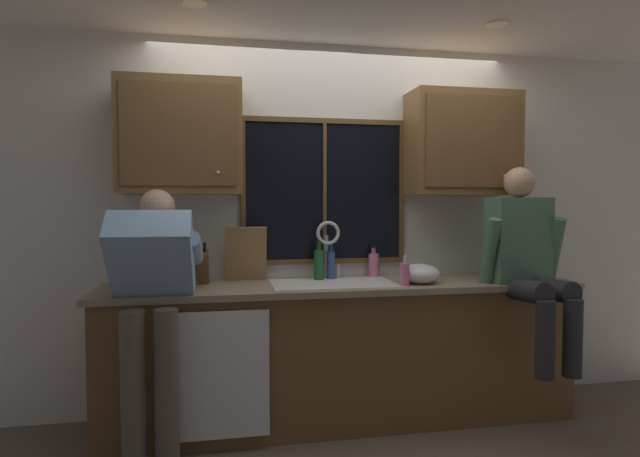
% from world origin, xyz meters
% --- Properties ---
extents(back_wall, '(5.43, 0.12, 2.55)m').
position_xyz_m(back_wall, '(0.00, 0.06, 1.27)').
color(back_wall, silver).
rests_on(back_wall, floor).
extents(ceiling_downlight_left, '(0.14, 0.14, 0.01)m').
position_xyz_m(ceiling_downlight_left, '(-0.91, -0.60, 2.54)').
color(ceiling_downlight_left, '#FFEAB2').
extents(ceiling_downlight_right, '(0.14, 0.14, 0.01)m').
position_xyz_m(ceiling_downlight_right, '(0.91, -0.60, 2.54)').
color(ceiling_downlight_right, '#FFEAB2').
extents(window_glass, '(1.10, 0.02, 0.95)m').
position_xyz_m(window_glass, '(-0.06, -0.01, 1.52)').
color(window_glass, black).
extents(window_frame_top, '(1.17, 0.02, 0.04)m').
position_xyz_m(window_frame_top, '(-0.06, -0.02, 2.02)').
color(window_frame_top, brown).
extents(window_frame_bottom, '(1.17, 0.02, 0.04)m').
position_xyz_m(window_frame_bottom, '(-0.06, -0.02, 1.03)').
color(window_frame_bottom, brown).
extents(window_frame_left, '(0.03, 0.02, 0.95)m').
position_xyz_m(window_frame_left, '(-0.63, -0.02, 1.52)').
color(window_frame_left, brown).
extents(window_frame_right, '(0.03, 0.02, 0.95)m').
position_xyz_m(window_frame_right, '(0.50, -0.02, 1.52)').
color(window_frame_right, brown).
extents(window_mullion_center, '(0.02, 0.02, 0.95)m').
position_xyz_m(window_mullion_center, '(-0.06, -0.02, 1.52)').
color(window_mullion_center, brown).
extents(lower_cabinet_run, '(3.03, 0.58, 0.88)m').
position_xyz_m(lower_cabinet_run, '(0.00, -0.29, 0.44)').
color(lower_cabinet_run, brown).
rests_on(lower_cabinet_run, floor).
extents(countertop, '(3.09, 0.62, 0.04)m').
position_xyz_m(countertop, '(0.00, -0.31, 0.90)').
color(countertop, gray).
rests_on(countertop, lower_cabinet_run).
extents(dishwasher_front, '(0.60, 0.02, 0.74)m').
position_xyz_m(dishwasher_front, '(-0.81, -0.61, 0.46)').
color(dishwasher_front, white).
extents(upper_cabinet_left, '(0.76, 0.36, 0.72)m').
position_xyz_m(upper_cabinet_left, '(-1.02, -0.17, 1.86)').
color(upper_cabinet_left, brown).
extents(upper_cabinet_right, '(0.76, 0.36, 0.72)m').
position_xyz_m(upper_cabinet_right, '(0.90, -0.17, 1.86)').
color(upper_cabinet_right, brown).
extents(sink, '(0.80, 0.46, 0.21)m').
position_xyz_m(sink, '(-0.06, -0.30, 0.82)').
color(sink, silver).
rests_on(sink, lower_cabinet_run).
extents(faucet, '(0.18, 0.09, 0.40)m').
position_xyz_m(faucet, '(-0.06, -0.12, 1.17)').
color(faucet, silver).
rests_on(faucet, countertop).
extents(person_standing, '(0.53, 0.70, 1.53)m').
position_xyz_m(person_standing, '(-1.15, -0.60, 0.95)').
color(person_standing, '#595147').
rests_on(person_standing, floor).
extents(person_sitting_on_counter, '(0.54, 0.61, 1.26)m').
position_xyz_m(person_sitting_on_counter, '(1.16, -0.57, 1.10)').
color(person_sitting_on_counter, '#262628').
rests_on(person_sitting_on_counter, countertop).
extents(knife_block, '(0.12, 0.18, 0.32)m').
position_xyz_m(knife_block, '(-0.92, -0.17, 1.03)').
color(knife_block, brown).
rests_on(knife_block, countertop).
extents(cutting_board, '(0.27, 0.10, 0.37)m').
position_xyz_m(cutting_board, '(-0.62, -0.09, 1.10)').
color(cutting_board, '#997047').
rests_on(cutting_board, countertop).
extents(mixing_bowl, '(0.27, 0.27, 0.13)m').
position_xyz_m(mixing_bowl, '(0.50, -0.40, 0.98)').
color(mixing_bowl, silver).
rests_on(mixing_bowl, countertop).
extents(soap_dispenser, '(0.06, 0.07, 0.20)m').
position_xyz_m(soap_dispenser, '(0.37, -0.47, 0.99)').
color(soap_dispenser, pink).
rests_on(soap_dispenser, countertop).
extents(bottle_green_glass, '(0.07, 0.07, 0.22)m').
position_xyz_m(bottle_green_glass, '(0.28, -0.06, 1.01)').
color(bottle_green_glass, pink).
rests_on(bottle_green_glass, countertop).
extents(bottle_tall_clear, '(0.05, 0.05, 0.25)m').
position_xyz_m(bottle_tall_clear, '(-0.04, -0.12, 1.02)').
color(bottle_tall_clear, '#334C8C').
rests_on(bottle_tall_clear, countertop).
extents(bottle_amber_small, '(0.07, 0.07, 0.27)m').
position_xyz_m(bottle_amber_small, '(-0.13, -0.14, 1.03)').
color(bottle_amber_small, '#1E592D').
rests_on(bottle_amber_small, countertop).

